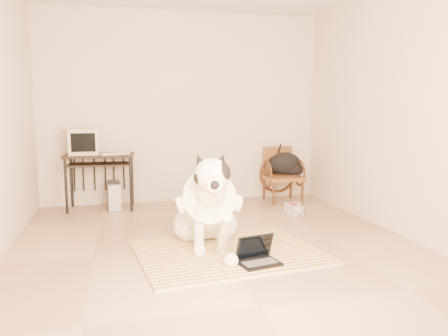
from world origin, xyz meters
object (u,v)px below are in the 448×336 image
object	(u,v)px
rattan_chair	(282,174)
crt_monitor	(84,141)
computer_desk	(100,162)
laptop	(257,256)
pc_tower	(114,195)
backpack	(287,165)
dog	(208,207)

from	to	relation	value
rattan_chair	crt_monitor	bearing A→B (deg)	177.80
crt_monitor	rattan_chair	bearing A→B (deg)	-2.20
rattan_chair	computer_desk	bearing A→B (deg)	178.62
laptop	computer_desk	bearing A→B (deg)	119.22
pc_tower	backpack	bearing A→B (deg)	-0.69
crt_monitor	pc_tower	size ratio (longest dim) A/B	0.99
crt_monitor	backpack	world-z (taller)	crt_monitor
dog	laptop	bearing A→B (deg)	-62.24
dog	laptop	world-z (taller)	dog
computer_desk	rattan_chair	size ratio (longest dim) A/B	1.18
computer_desk	backpack	xyz separation A→B (m)	(2.64, -0.05, -0.12)
rattan_chair	backpack	xyz separation A→B (m)	(0.08, 0.01, 0.13)
pc_tower	rattan_chair	bearing A→B (deg)	-0.97
crt_monitor	backpack	size ratio (longest dim) A/B	0.81
laptop	rattan_chair	world-z (taller)	rattan_chair
dog	crt_monitor	world-z (taller)	crt_monitor
computer_desk	rattan_chair	bearing A→B (deg)	-1.38
dog	backpack	bearing A→B (deg)	50.06
crt_monitor	laptop	bearing A→B (deg)	-57.93
rattan_chair	backpack	distance (m)	0.15
dog	backpack	size ratio (longest dim) A/B	2.86
dog	crt_monitor	distance (m)	2.39
dog	pc_tower	distance (m)	2.10
laptop	pc_tower	xyz separation A→B (m)	(-1.23, 2.48, 0.10)
pc_tower	dog	bearing A→B (deg)	-64.13
dog	rattan_chair	distance (m)	2.36
computer_desk	pc_tower	size ratio (longest dim) A/B	2.32
laptop	pc_tower	world-z (taller)	pc_tower
laptop	crt_monitor	distance (m)	3.12
backpack	laptop	bearing A→B (deg)	-116.71
backpack	pc_tower	bearing A→B (deg)	179.31
laptop	computer_desk	xyz separation A→B (m)	(-1.40, 2.50, 0.56)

